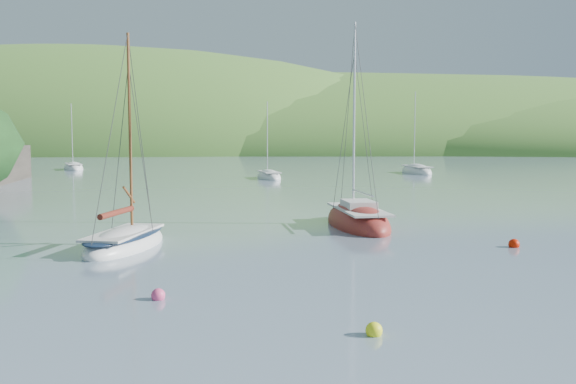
{
  "coord_description": "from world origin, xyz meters",
  "views": [
    {
      "loc": [
        1.6,
        -18.19,
        4.73
      ],
      "look_at": [
        1.49,
        8.0,
        2.35
      ],
      "focal_mm": 40.0,
      "sensor_mm": 36.0,
      "label": 1
    }
  ],
  "objects_px": {
    "distant_sloop_b": "(416,172)",
    "distant_sloop_c": "(74,168)",
    "sloop_red": "(358,222)",
    "daysailer_white": "(125,243)",
    "distant_sloop_a": "(269,177)"
  },
  "relations": [
    {
      "from": "daysailer_white",
      "to": "distant_sloop_c",
      "type": "xyz_separation_m",
      "value": [
        -21.9,
        58.37,
        -0.05
      ]
    },
    {
      "from": "daysailer_white",
      "to": "distant_sloop_a",
      "type": "xyz_separation_m",
      "value": [
        4.59,
        41.43,
        -0.06
      ]
    },
    {
      "from": "distant_sloop_b",
      "to": "daysailer_white",
      "type": "bearing_deg",
      "value": -122.11
    },
    {
      "from": "daysailer_white",
      "to": "distant_sloop_c",
      "type": "distance_m",
      "value": 62.35
    },
    {
      "from": "sloop_red",
      "to": "distant_sloop_a",
      "type": "relative_size",
      "value": 1.28
    },
    {
      "from": "sloop_red",
      "to": "distant_sloop_c",
      "type": "height_order",
      "value": "sloop_red"
    },
    {
      "from": "sloop_red",
      "to": "distant_sloop_c",
      "type": "bearing_deg",
      "value": 112.81
    },
    {
      "from": "distant_sloop_b",
      "to": "distant_sloop_c",
      "type": "xyz_separation_m",
      "value": [
        -43.92,
        7.84,
        -0.01
      ]
    },
    {
      "from": "sloop_red",
      "to": "distant_sloop_b",
      "type": "xyz_separation_m",
      "value": [
        11.68,
        44.29,
        -0.04
      ]
    },
    {
      "from": "daysailer_white",
      "to": "distant_sloop_b",
      "type": "relative_size",
      "value": 0.9
    },
    {
      "from": "distant_sloop_a",
      "to": "distant_sloop_c",
      "type": "bearing_deg",
      "value": 133.51
    },
    {
      "from": "distant_sloop_b",
      "to": "distant_sloop_c",
      "type": "height_order",
      "value": "distant_sloop_b"
    },
    {
      "from": "sloop_red",
      "to": "distant_sloop_c",
      "type": "relative_size",
      "value": 1.19
    },
    {
      "from": "distant_sloop_b",
      "to": "distant_sloop_c",
      "type": "distance_m",
      "value": 44.61
    },
    {
      "from": "daysailer_white",
      "to": "distant_sloop_c",
      "type": "height_order",
      "value": "daysailer_white"
    }
  ]
}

